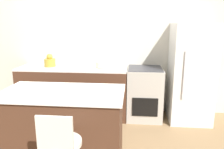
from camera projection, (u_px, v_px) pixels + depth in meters
name	position (u px, v px, depth m)	size (l,w,h in m)	color
ground_plane	(86.00, 123.00, 3.68)	(14.00, 14.00, 0.00)	#8E704C
wall_back	(92.00, 42.00, 4.03)	(8.00, 0.06, 2.60)	beige
back_counter	(74.00, 91.00, 3.92)	(1.89, 0.62, 0.89)	#4C2D1E
kitchen_island	(64.00, 126.00, 2.59)	(1.40, 0.72, 0.89)	#4C2D1E
oven_range	(144.00, 93.00, 3.81)	(0.59, 0.63, 0.89)	#B7B2A8
refrigerator	(191.00, 73.00, 3.63)	(0.67, 0.68, 1.64)	silver
kettle	(50.00, 61.00, 3.83)	(0.20, 0.20, 0.22)	#B29333
mixing_bowl	(102.00, 65.00, 3.76)	(0.20, 0.20, 0.10)	beige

